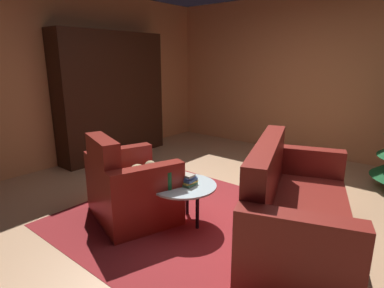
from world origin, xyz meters
name	(u,v)px	position (x,y,z in m)	size (l,w,h in m)	color
ground_plane	(228,214)	(0.00, 0.00, 0.00)	(7.10, 7.10, 0.00)	tan
wall_back	(326,77)	(0.00, 2.85, 1.34)	(6.03, 0.06, 2.68)	tan
wall_left	(69,78)	(-2.99, 0.00, 1.34)	(0.06, 5.76, 2.68)	tan
area_rug	(196,223)	(-0.15, -0.38, 0.00)	(2.64, 2.27, 0.01)	maroon
bookshelf_unit	(118,97)	(-2.71, 0.71, 1.01)	(0.39, 1.94, 2.06)	black
armchair_red	(130,189)	(-0.78, -0.70, 0.31)	(1.10, 0.99, 0.90)	maroon
couch_red	(293,212)	(0.75, -0.12, 0.32)	(1.35, 1.97, 0.94)	maroon
coffee_table	(184,188)	(-0.26, -0.44, 0.37)	(0.66, 0.66, 0.42)	black
book_stack_on_table	(186,180)	(-0.24, -0.41, 0.47)	(0.20, 0.18, 0.11)	#397D53
bottle_on_table	(169,180)	(-0.29, -0.62, 0.51)	(0.06, 0.06, 0.24)	#125527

